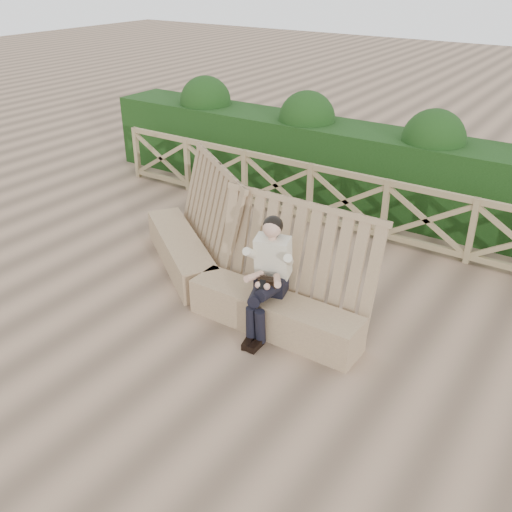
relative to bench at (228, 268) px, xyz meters
The scene contains 5 objects.
ground 0.88m from the bench, 56.14° to the right, with size 60.00×60.00×0.00m, color brown.
bench is the anchor object (origin of this frame).
woman 1.10m from the bench, 22.36° to the right, with size 0.53×0.97×1.53m.
guardrail 2.89m from the bench, 81.28° to the left, with size 10.10×0.09×1.10m.
hedge 4.09m from the bench, 83.84° to the left, with size 12.00×1.20×1.50m, color black.
Camera 1 is at (3.85, -4.97, 4.30)m, focal length 40.00 mm.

